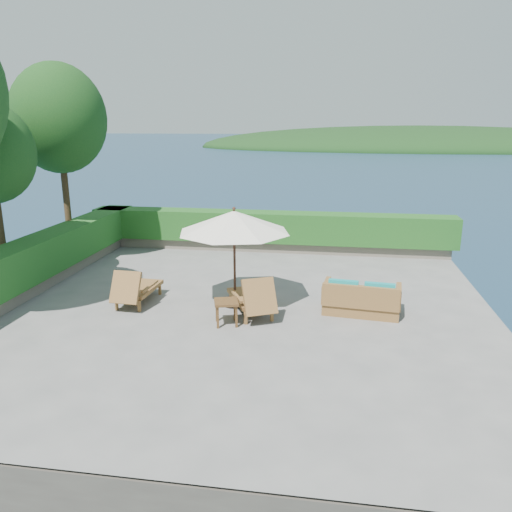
% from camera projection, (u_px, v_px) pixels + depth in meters
% --- Properties ---
extents(ground, '(12.00, 12.00, 0.00)m').
position_uv_depth(ground, '(239.00, 308.00, 11.96)').
color(ground, gray).
rests_on(ground, ground).
extents(foundation, '(12.00, 12.00, 3.00)m').
position_uv_depth(foundation, '(239.00, 367.00, 12.36)').
color(foundation, '#544E43').
rests_on(foundation, ocean).
extents(ocean, '(600.00, 600.00, 0.00)m').
position_uv_depth(ocean, '(240.00, 418.00, 12.74)').
color(ocean, '#162D45').
rests_on(ocean, ground).
extents(offshore_island, '(126.00, 57.60, 12.60)m').
position_uv_depth(offshore_island, '(416.00, 148.00, 142.57)').
color(offshore_island, black).
rests_on(offshore_island, ocean).
extents(planter_wall_far, '(12.00, 0.60, 0.36)m').
position_uv_depth(planter_wall_far, '(269.00, 246.00, 17.26)').
color(planter_wall_far, gray).
rests_on(planter_wall_far, ground).
extents(planter_wall_left, '(0.60, 12.00, 0.36)m').
position_uv_depth(planter_wall_left, '(24.00, 289.00, 12.75)').
color(planter_wall_left, gray).
rests_on(planter_wall_left, ground).
extents(hedge_far, '(12.40, 0.90, 1.00)m').
position_uv_depth(hedge_far, '(269.00, 227.00, 17.08)').
color(hedge_far, '#134315').
rests_on(hedge_far, planter_wall_far).
extents(hedge_left, '(0.90, 12.40, 1.00)m').
position_uv_depth(hedge_left, '(20.00, 264.00, 12.57)').
color(hedge_left, '#134315').
rests_on(hedge_left, planter_wall_left).
extents(tree_far, '(2.80, 2.80, 6.03)m').
position_uv_depth(tree_far, '(59.00, 119.00, 14.76)').
color(tree_far, '#49361C').
rests_on(tree_far, ground).
extents(patio_umbrella, '(3.07, 3.07, 2.41)m').
position_uv_depth(patio_umbrella, '(234.00, 223.00, 11.70)').
color(patio_umbrella, black).
rests_on(patio_umbrella, ground).
extents(lounge_left, '(0.81, 1.70, 0.96)m').
position_uv_depth(lounge_left, '(136.00, 288.00, 12.14)').
color(lounge_left, brown).
rests_on(lounge_left, ground).
extents(lounge_right, '(1.42, 1.90, 1.02)m').
position_uv_depth(lounge_right, '(252.00, 297.00, 11.45)').
color(lounge_right, brown).
rests_on(lounge_right, ground).
extents(side_table, '(0.64, 0.64, 0.55)m').
position_uv_depth(side_table, '(226.00, 305.00, 10.91)').
color(side_table, brown).
rests_on(side_table, ground).
extents(wicker_loveseat, '(1.85, 1.09, 0.86)m').
position_uv_depth(wicker_loveseat, '(361.00, 300.00, 11.54)').
color(wicker_loveseat, brown).
rests_on(wicker_loveseat, ground).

